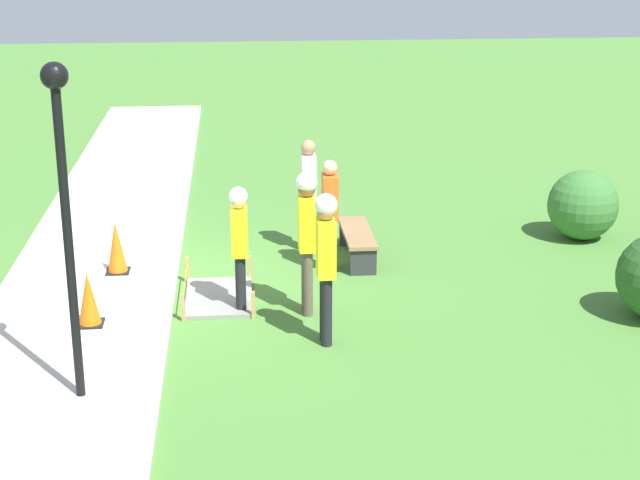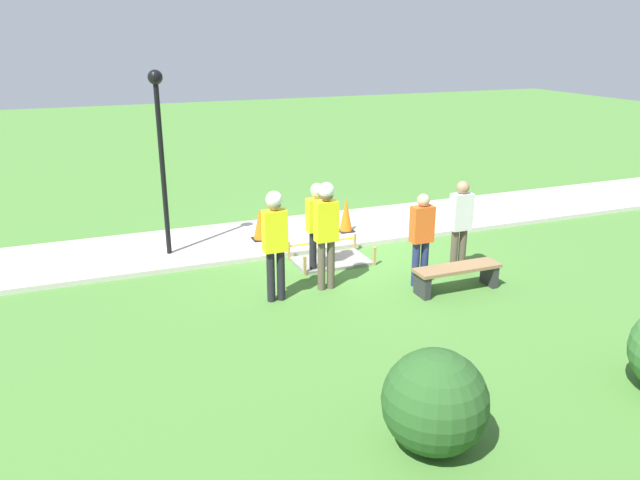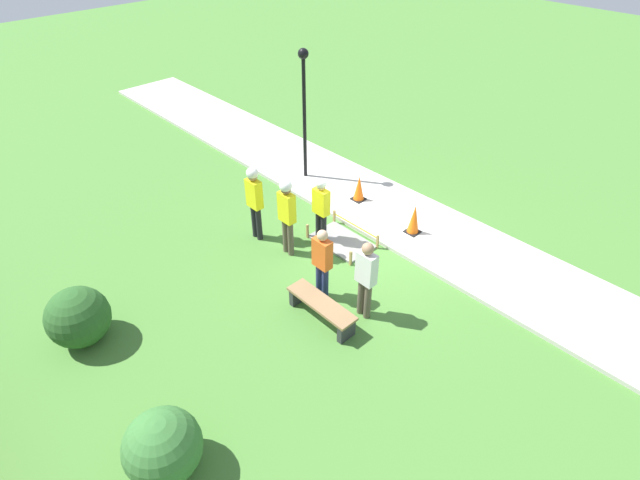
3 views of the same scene
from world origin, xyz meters
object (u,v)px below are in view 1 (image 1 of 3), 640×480
object	(u,v)px
park_bench	(357,239)
worker_supervisor	(239,238)
traffic_cone_far_patch	(89,299)
worker_assistant	(307,228)
bystander_in_gray_shirt	(309,188)
worker_trainee	(326,253)
traffic_cone_near_patch	(116,247)
lamppost_near	(63,183)
bystander_in_orange_shirt	(330,209)

from	to	relation	value
park_bench	worker_supervisor	distance (m)	2.77
traffic_cone_far_patch	worker_assistant	bearing A→B (deg)	97.79
bystander_in_gray_shirt	worker_trainee	bearing A→B (deg)	-1.15
traffic_cone_near_patch	lamppost_near	world-z (taller)	lamppost_near
worker_assistant	worker_trainee	xyz separation A→B (m)	(0.99, 0.16, -0.02)
worker_supervisor	lamppost_near	distance (m)	3.45
park_bench	bystander_in_gray_shirt	xyz separation A→B (m)	(-0.49, -0.72, 0.71)
lamppost_near	worker_supervisor	bearing A→B (deg)	144.97
worker_trainee	worker_supervisor	bearing A→B (deg)	-138.29
worker_trainee	lamppost_near	bearing A→B (deg)	-64.04
traffic_cone_far_patch	lamppost_near	world-z (taller)	lamppost_near
traffic_cone_near_patch	park_bench	size ratio (longest dim) A/B	0.48
worker_supervisor	worker_assistant	bearing A→B (deg)	78.51
traffic_cone_far_patch	worker_trainee	size ratio (longest dim) A/B	0.36
worker_supervisor	worker_assistant	size ratio (longest dim) A/B	0.88
park_bench	bystander_in_gray_shirt	size ratio (longest dim) A/B	0.89
bystander_in_orange_shirt	worker_supervisor	bearing A→B (deg)	-42.76
bystander_in_orange_shirt	lamppost_near	xyz separation A→B (m)	(4.02, -3.14, 1.53)
bystander_in_gray_shirt	lamppost_near	distance (m)	5.96
lamppost_near	bystander_in_orange_shirt	bearing A→B (deg)	141.95
worker_assistant	bystander_in_gray_shirt	bearing A→B (deg)	175.00
worker_assistant	bystander_in_orange_shirt	xyz separation A→B (m)	(-1.65, 0.47, -0.23)
traffic_cone_far_patch	bystander_in_gray_shirt	distance (m)	4.33
bystander_in_gray_shirt	worker_supervisor	bearing A→B (deg)	-24.60
worker_supervisor	bystander_in_gray_shirt	world-z (taller)	bystander_in_gray_shirt
worker_assistant	bystander_in_gray_shirt	world-z (taller)	worker_assistant
bystander_in_orange_shirt	bystander_in_gray_shirt	xyz separation A→B (m)	(-0.97, -0.24, 0.06)
worker_supervisor	bystander_in_orange_shirt	size ratio (longest dim) A/B	1.01
traffic_cone_far_patch	worker_trainee	world-z (taller)	worker_trainee
traffic_cone_far_patch	bystander_in_gray_shirt	xyz separation A→B (m)	(-3.01, 3.06, 0.58)
worker_trainee	worker_assistant	bearing A→B (deg)	-171.01
worker_assistant	lamppost_near	distance (m)	3.80
park_bench	worker_trainee	xyz separation A→B (m)	(3.12, -0.79, 0.86)
park_bench	worker_assistant	bearing A→B (deg)	-24.00
traffic_cone_far_patch	bystander_in_orange_shirt	xyz separation A→B (m)	(-2.03, 3.30, 0.52)
traffic_cone_near_patch	park_bench	bearing A→B (deg)	98.50
traffic_cone_near_patch	traffic_cone_far_patch	world-z (taller)	traffic_cone_near_patch
worker_supervisor	bystander_in_orange_shirt	world-z (taller)	worker_supervisor
worker_supervisor	lamppost_near	world-z (taller)	lamppost_near
park_bench	worker_supervisor	bearing A→B (deg)	-43.31
traffic_cone_far_patch	bystander_in_orange_shirt	distance (m)	3.91
worker_assistant	worker_trainee	bearing A→B (deg)	8.99
traffic_cone_far_patch	worker_trainee	distance (m)	3.14
worker_supervisor	bystander_in_gray_shirt	distance (m)	2.68
worker_assistant	bystander_in_orange_shirt	bearing A→B (deg)	164.11
traffic_cone_near_patch	worker_assistant	distance (m)	3.20
park_bench	lamppost_near	xyz separation A→B (m)	(4.50, -3.62, 2.18)
worker_assistant	traffic_cone_far_patch	bearing A→B (deg)	-82.21
park_bench	traffic_cone_far_patch	bearing A→B (deg)	-56.36
worker_supervisor	worker_trainee	bearing A→B (deg)	41.71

